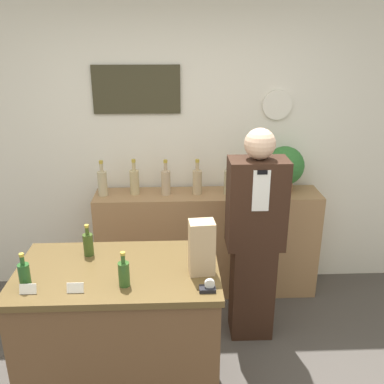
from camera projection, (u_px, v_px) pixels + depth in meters
The scene contains 18 objects.
back_wall at pixel (180, 144), 3.81m from camera, with size 5.20×0.09×2.70m.
back_shelf at pixel (207, 243), 3.90m from camera, with size 1.97×0.36×0.97m.
display_counter at pixel (122, 336), 2.71m from camera, with size 1.21×0.71×0.97m.
shopkeeper at pixel (255, 239), 3.21m from camera, with size 0.42×0.27×1.68m.
potted_plant at pixel (285, 167), 3.70m from camera, with size 0.34×0.34×0.40m.
paper_bag at pixel (202, 247), 2.45m from camera, with size 0.15×0.12×0.33m.
tape_dispenser at pixel (208, 287), 2.32m from camera, with size 0.09×0.06×0.07m.
price_card_left at pixel (28, 289), 2.30m from camera, with size 0.09×0.02×0.06m.
price_card_right at pixel (75, 288), 2.31m from camera, with size 0.09×0.02×0.06m.
counter_bottle_0 at pixel (24, 275), 2.34m from camera, with size 0.06×0.06×0.21m.
counter_bottle_1 at pixel (88, 244), 2.68m from camera, with size 0.06×0.06×0.21m.
counter_bottle_2 at pixel (124, 273), 2.35m from camera, with size 0.06×0.06×0.21m.
shelf_bottle_0 at pixel (102, 182), 3.65m from camera, with size 0.08×0.08×0.31m.
shelf_bottle_1 at pixel (134, 181), 3.68m from camera, with size 0.08×0.08×0.31m.
shelf_bottle_2 at pixel (166, 182), 3.67m from camera, with size 0.08×0.08×0.31m.
shelf_bottle_3 at pixel (197, 181), 3.68m from camera, with size 0.08×0.08×0.31m.
shelf_bottle_4 at pixel (229, 181), 3.68m from camera, with size 0.08×0.08×0.31m.
shelf_bottle_5 at pixel (259, 180), 3.70m from camera, with size 0.08×0.08×0.31m.
Camera 1 is at (-0.04, -1.72, 2.29)m, focal length 40.00 mm.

